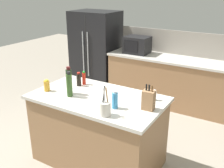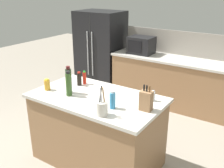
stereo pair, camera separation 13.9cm
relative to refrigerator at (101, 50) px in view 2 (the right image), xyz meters
name	(u,v)px [view 2 (the right image)]	position (x,y,z in m)	size (l,w,h in m)	color
ground_plane	(98,160)	(1.57, -2.25, -0.85)	(14.00, 14.00, 0.00)	gray
back_counter_run	(179,84)	(1.87, -0.05, -0.38)	(2.68, 0.66, 0.94)	#936B47
wall_backsplash	(189,44)	(1.87, 0.27, 0.32)	(2.64, 0.03, 0.46)	gray
kitchen_island	(97,129)	(1.57, -2.25, -0.38)	(1.64, 0.93, 0.94)	#936B47
refrigerator	(101,50)	(0.00, 0.00, 0.00)	(0.98, 0.75, 1.70)	black
microwave	(141,45)	(1.03, -0.05, 0.25)	(0.47, 0.39, 0.33)	black
knife_block	(146,101)	(2.24, -2.25, 0.20)	(0.13, 0.11, 0.29)	#936B47
utensil_crock	(102,108)	(1.91, -2.61, 0.17)	(0.12, 0.12, 0.32)	beige
wine_bottle	(69,81)	(1.22, -2.35, 0.25)	(0.07, 0.07, 0.35)	black
olive_oil_bottle	(69,84)	(1.27, -2.41, 0.24)	(0.07, 0.07, 0.32)	#2D4C1E
honey_jar	(47,85)	(0.91, -2.43, 0.16)	(0.07, 0.07, 0.15)	gold
salt_shaker	(153,96)	(2.20, -1.99, 0.15)	(0.05, 0.05, 0.13)	silver
hot_sauce_bottle	(84,78)	(1.18, -1.99, 0.18)	(0.05, 0.05, 0.19)	red
dish_soap_bottle	(112,100)	(1.91, -2.41, 0.18)	(0.07, 0.07, 0.21)	#3384BC
soy_sauce_bottle	(79,79)	(1.15, -2.07, 0.18)	(0.06, 0.06, 0.19)	black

